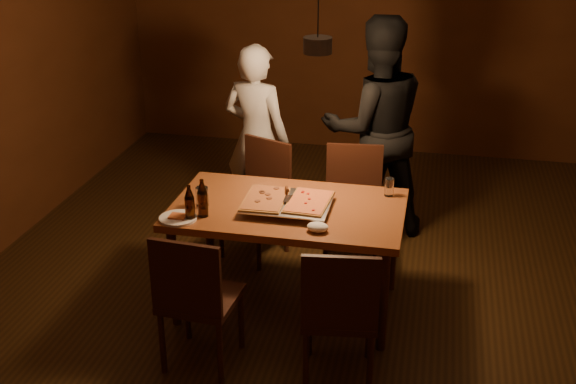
% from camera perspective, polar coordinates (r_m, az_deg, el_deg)
% --- Properties ---
extents(room_shell, '(6.00, 6.00, 6.00)m').
position_cam_1_polar(room_shell, '(4.65, 2.29, 7.29)').
color(room_shell, '#34200E').
rests_on(room_shell, ground).
extents(dining_table, '(1.50, 0.90, 0.75)m').
position_cam_1_polar(dining_table, '(4.70, 0.00, -1.94)').
color(dining_table, brown).
rests_on(dining_table, floor).
extents(chair_far_left, '(0.55, 0.55, 0.49)m').
position_cam_1_polar(chair_far_left, '(5.50, -2.22, 0.36)').
color(chair_far_left, '#38190F').
rests_on(chair_far_left, floor).
extents(chair_far_right, '(0.46, 0.46, 0.49)m').
position_cam_1_polar(chair_far_right, '(5.40, 5.16, -0.18)').
color(chair_far_right, '#38190F').
rests_on(chair_far_right, floor).
extents(chair_near_left, '(0.45, 0.45, 0.49)m').
position_cam_1_polar(chair_near_left, '(4.20, -7.41, -7.71)').
color(chair_near_left, '#38190F').
rests_on(chair_near_left, floor).
extents(chair_near_right, '(0.47, 0.47, 0.49)m').
position_cam_1_polar(chair_near_right, '(4.05, 4.11, -8.85)').
color(chair_near_right, '#38190F').
rests_on(chair_near_right, floor).
extents(pizza_tray, '(0.57, 0.48, 0.05)m').
position_cam_1_polar(pizza_tray, '(4.63, -0.01, -1.03)').
color(pizza_tray, silver).
rests_on(pizza_tray, dining_table).
extents(pizza_meat, '(0.27, 0.42, 0.02)m').
position_cam_1_polar(pizza_meat, '(4.64, -1.81, -0.53)').
color(pizza_meat, maroon).
rests_on(pizza_meat, pizza_tray).
extents(pizza_cheese, '(0.28, 0.42, 0.02)m').
position_cam_1_polar(pizza_cheese, '(4.60, 1.66, -0.75)').
color(pizza_cheese, gold).
rests_on(pizza_cheese, pizza_tray).
extents(spatula, '(0.15, 0.26, 0.04)m').
position_cam_1_polar(spatula, '(4.63, 0.01, -0.52)').
color(spatula, silver).
rests_on(spatula, pizza_tray).
extents(beer_bottle_a, '(0.06, 0.06, 0.23)m').
position_cam_1_polar(beer_bottle_a, '(4.48, -7.78, -0.87)').
color(beer_bottle_a, black).
rests_on(beer_bottle_a, dining_table).
extents(beer_bottle_b, '(0.07, 0.07, 0.25)m').
position_cam_1_polar(beer_bottle_b, '(4.52, -6.77, -0.48)').
color(beer_bottle_b, black).
rests_on(beer_bottle_b, dining_table).
extents(water_glass_left, '(0.08, 0.08, 0.13)m').
position_cam_1_polar(water_glass_left, '(4.69, -6.80, -0.36)').
color(water_glass_left, silver).
rests_on(water_glass_left, dining_table).
extents(water_glass_right, '(0.06, 0.06, 0.12)m').
position_cam_1_polar(water_glass_right, '(4.85, 8.00, 0.39)').
color(water_glass_right, silver).
rests_on(water_glass_right, dining_table).
extents(plate_slice, '(0.24, 0.24, 0.03)m').
position_cam_1_polar(plate_slice, '(4.54, -8.68, -2.04)').
color(plate_slice, white).
rests_on(plate_slice, dining_table).
extents(napkin, '(0.13, 0.10, 0.06)m').
position_cam_1_polar(napkin, '(4.34, 2.36, -2.78)').
color(napkin, white).
rests_on(napkin, dining_table).
extents(diner_white, '(0.63, 0.49, 1.54)m').
position_cam_1_polar(diner_white, '(5.85, -2.51, 4.26)').
color(diner_white, silver).
rests_on(diner_white, floor).
extents(diner_dark, '(1.05, 0.94, 1.78)m').
position_cam_1_polar(diner_dark, '(5.76, 6.92, 5.05)').
color(diner_dark, black).
rests_on(diner_dark, floor).
extents(pendant_lamp, '(0.18, 0.18, 1.10)m').
position_cam_1_polar(pendant_lamp, '(4.56, 2.36, 11.64)').
color(pendant_lamp, black).
rests_on(pendant_lamp, ceiling).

